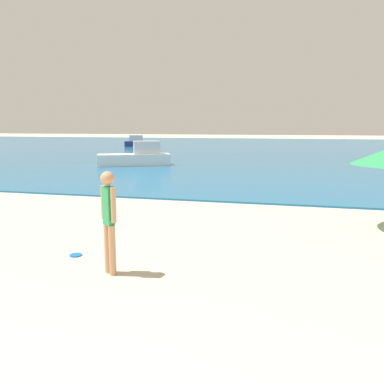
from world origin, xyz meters
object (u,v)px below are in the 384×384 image
object	(u,v)px
person_standing	(109,217)
frisbee	(76,255)
boat_near	(137,157)
boat_far	(141,143)

from	to	relation	value
person_standing	frisbee	xyz separation A→B (m)	(-1.02, 0.66, -0.94)
person_standing	frisbee	distance (m)	1.53
boat_near	boat_far	xyz separation A→B (m)	(-7.30, 19.36, -0.06)
frisbee	boat_near	size ratio (longest dim) A/B	0.05
person_standing	boat_far	xyz separation A→B (m)	(-13.28, 35.39, -0.46)
frisbee	boat_far	bearing A→B (deg)	109.45
person_standing	frisbee	bearing A→B (deg)	0.70
person_standing	boat_near	bearing A→B (deg)	-35.75
boat_far	person_standing	bearing A→B (deg)	-81.51
frisbee	boat_far	distance (m)	36.83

